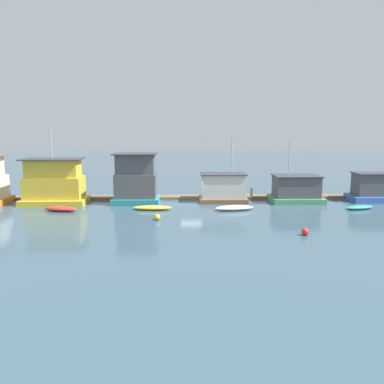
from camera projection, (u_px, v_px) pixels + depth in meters
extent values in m
plane|color=#385160|center=(192.00, 203.00, 42.86)|extent=(200.00, 200.00, 0.00)
cube|color=brown|center=(191.00, 197.00, 45.43)|extent=(59.60, 1.85, 0.30)
cube|color=gold|center=(55.00, 201.00, 42.18)|extent=(7.10, 3.90, 0.63)
cube|color=gold|center=(54.00, 188.00, 41.92)|extent=(6.26, 3.05, 2.42)
cube|color=gold|center=(53.00, 168.00, 41.54)|extent=(5.66, 2.45, 1.95)
cube|color=#38383D|center=(53.00, 159.00, 41.36)|extent=(6.56, 3.35, 0.12)
cylinder|color=#B2B2B7|center=(51.00, 144.00, 41.08)|extent=(0.12, 0.12, 3.12)
cube|color=teal|center=(136.00, 200.00, 42.61)|extent=(5.25, 3.76, 0.67)
cube|color=#4C4C51|center=(136.00, 185.00, 42.33)|extent=(4.56, 3.06, 2.69)
cube|color=#4C4C51|center=(135.00, 164.00, 41.91)|extent=(4.19, 2.69, 2.18)
cube|color=#38383D|center=(135.00, 154.00, 41.71)|extent=(4.86, 3.36, 0.12)
cube|color=brown|center=(223.00, 199.00, 43.45)|extent=(5.51, 3.35, 0.49)
cube|color=beige|center=(223.00, 186.00, 43.18)|extent=(4.89, 2.73, 2.68)
cube|color=#38383D|center=(223.00, 174.00, 42.94)|extent=(5.19, 3.03, 0.12)
cylinder|color=#B2B2B7|center=(232.00, 156.00, 42.61)|extent=(0.12, 0.12, 4.00)
cube|color=#4C9360|center=(296.00, 199.00, 43.32)|extent=(5.85, 3.98, 0.59)
cube|color=#4C4C51|center=(296.00, 186.00, 43.06)|extent=(4.94, 3.08, 2.38)
cube|color=#38383D|center=(297.00, 176.00, 42.85)|extent=(5.24, 3.38, 0.12)
cylinder|color=#B2B2B7|center=(289.00, 158.00, 42.48)|extent=(0.12, 0.12, 3.84)
cube|color=#3866B7|center=(380.00, 198.00, 43.85)|extent=(7.13, 3.47, 0.67)
cube|color=#4C4C51|center=(381.00, 184.00, 43.57)|extent=(6.04, 2.39, 2.53)
cube|color=#38383D|center=(382.00, 173.00, 43.35)|extent=(6.34, 2.69, 0.12)
ellipsoid|color=red|center=(61.00, 209.00, 38.40)|extent=(3.70, 1.89, 0.53)
cube|color=#997F60|center=(61.00, 207.00, 38.37)|extent=(0.37, 0.93, 0.08)
ellipsoid|color=yellow|center=(152.00, 208.00, 39.03)|extent=(4.12, 1.32, 0.47)
cube|color=#997F60|center=(152.00, 206.00, 39.01)|extent=(0.20, 0.97, 0.08)
ellipsoid|color=white|center=(234.00, 208.00, 38.89)|extent=(4.24, 1.95, 0.50)
cube|color=#997F60|center=(234.00, 206.00, 38.86)|extent=(0.33, 1.15, 0.08)
ellipsoid|color=teal|center=(359.00, 207.00, 39.32)|extent=(3.38, 1.77, 0.42)
cube|color=#997F60|center=(360.00, 206.00, 39.29)|extent=(0.36, 0.90, 0.08)
cylinder|color=brown|center=(207.00, 194.00, 44.24)|extent=(0.26, 0.26, 1.40)
cylinder|color=brown|center=(252.00, 194.00, 44.37)|extent=(0.31, 0.31, 1.44)
cylinder|color=brown|center=(211.00, 193.00, 44.23)|extent=(0.29, 0.29, 1.67)
sphere|color=red|center=(305.00, 232.00, 29.85)|extent=(0.60, 0.60, 0.60)
sphere|color=yellow|center=(157.00, 217.00, 34.77)|extent=(0.56, 0.56, 0.56)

